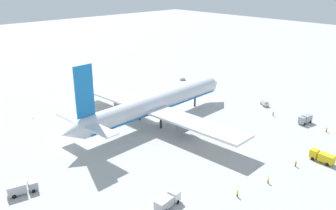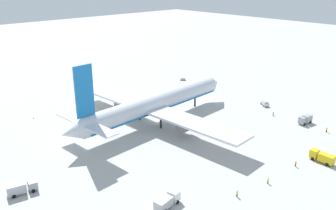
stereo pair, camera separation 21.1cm
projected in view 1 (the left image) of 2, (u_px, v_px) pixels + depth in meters
name	position (u px, v px, depth m)	size (l,w,h in m)	color
ground_plane	(156.00, 121.00, 127.55)	(600.00, 600.00, 0.00)	#B2B2AD
airliner	(153.00, 104.00, 124.31)	(73.04, 76.65, 25.49)	silver
service_truck_0	(322.00, 157.00, 99.69)	(2.73, 6.70, 2.82)	yellow
service_truck_2	(168.00, 201.00, 80.53)	(7.13, 3.47, 2.70)	white
service_truck_3	(22.00, 188.00, 85.33)	(7.18, 3.77, 2.76)	#999EA5
service_truck_5	(305.00, 119.00, 125.35)	(5.68, 2.87, 2.83)	#999EA5
service_van	(265.00, 103.00, 142.43)	(4.01, 4.62, 1.97)	silver
baggage_cart_0	(183.00, 79.00, 176.52)	(2.91, 2.75, 1.33)	gray
ground_worker_0	(268.00, 180.00, 89.62)	(0.50, 0.50, 1.65)	#3F3F47
ground_worker_1	(237.00, 194.00, 84.19)	(0.57, 0.57, 1.73)	navy
ground_worker_2	(327.00, 130.00, 118.67)	(0.55, 0.55, 1.65)	black
ground_worker_3	(296.00, 164.00, 97.49)	(0.54, 0.54, 1.65)	#3F3F47
ground_worker_4	(273.00, 114.00, 132.32)	(0.54, 0.54, 1.62)	navy
traffic_cone_0	(179.00, 83.00, 171.84)	(0.36, 0.36, 0.55)	orange
traffic_cone_1	(33.00, 118.00, 129.63)	(0.36, 0.36, 0.55)	orange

